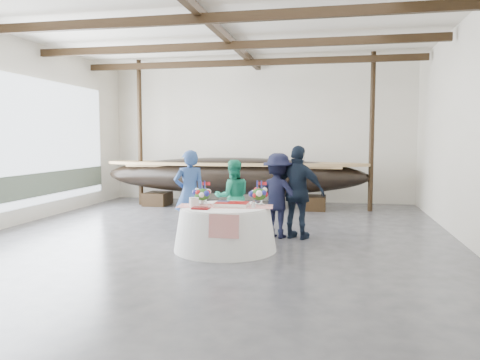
# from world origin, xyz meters

# --- Properties ---
(floor) EXTENTS (10.00, 12.00, 0.01)m
(floor) POSITION_xyz_m (0.00, 0.00, 0.00)
(floor) COLOR #3D3D42
(floor) RESTS_ON ground
(wall_back) EXTENTS (10.00, 0.02, 4.50)m
(wall_back) POSITION_xyz_m (0.00, 6.00, 2.25)
(wall_back) COLOR silver
(wall_back) RESTS_ON ground
(wall_front) EXTENTS (10.00, 0.02, 4.50)m
(wall_front) POSITION_xyz_m (0.00, -6.00, 2.25)
(wall_front) COLOR silver
(wall_front) RESTS_ON ground
(wall_left) EXTENTS (0.02, 12.00, 4.50)m
(wall_left) POSITION_xyz_m (-5.00, 0.00, 2.25)
(wall_left) COLOR silver
(wall_left) RESTS_ON ground
(wall_right) EXTENTS (0.02, 12.00, 4.50)m
(wall_right) POSITION_xyz_m (5.00, 0.00, 2.25)
(wall_right) COLOR silver
(wall_right) RESTS_ON ground
(ceiling) EXTENTS (10.00, 12.00, 0.01)m
(ceiling) POSITION_xyz_m (0.00, 0.00, 4.50)
(ceiling) COLOR white
(ceiling) RESTS_ON wall_back
(pavilion_structure) EXTENTS (9.80, 11.76, 4.50)m
(pavilion_structure) POSITION_xyz_m (0.00, 0.76, 4.00)
(pavilion_structure) COLOR black
(pavilion_structure) RESTS_ON ground
(open_bay) EXTENTS (0.03, 7.00, 3.20)m
(open_bay) POSITION_xyz_m (-4.95, 1.00, 1.83)
(open_bay) COLOR silver
(open_bay) RESTS_ON ground
(longboat_display) EXTENTS (8.07, 1.61, 1.51)m
(longboat_display) POSITION_xyz_m (-0.53, 4.35, 0.97)
(longboat_display) COLOR black
(longboat_display) RESTS_ON ground
(banquet_table) EXTENTS (1.92, 1.92, 0.82)m
(banquet_table) POSITION_xyz_m (0.49, -1.02, 0.41)
(banquet_table) COLOR white
(banquet_table) RESTS_ON ground
(tabletop_items) EXTENTS (1.82, 1.01, 0.40)m
(tabletop_items) POSITION_xyz_m (0.49, -0.90, 0.97)
(tabletop_items) COLOR red
(tabletop_items) RESTS_ON banquet_table
(guest_woman_blue) EXTENTS (0.80, 0.70, 1.84)m
(guest_woman_blue) POSITION_xyz_m (-0.53, 0.04, 0.92)
(guest_woman_blue) COLOR navy
(guest_woman_blue) RESTS_ON ground
(guest_woman_teal) EXTENTS (0.96, 0.87, 1.62)m
(guest_woman_teal) POSITION_xyz_m (0.32, 0.43, 0.81)
(guest_woman_teal) COLOR #1C946E
(guest_woman_teal) RESTS_ON ground
(guest_man_left) EXTENTS (1.28, 0.95, 1.78)m
(guest_man_left) POSITION_xyz_m (1.33, 0.27, 0.89)
(guest_man_left) COLOR black
(guest_man_left) RESTS_ON ground
(guest_man_right) EXTENTS (1.23, 0.83, 1.94)m
(guest_man_right) POSITION_xyz_m (1.75, 0.23, 0.97)
(guest_man_right) COLOR black
(guest_man_right) RESTS_ON ground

